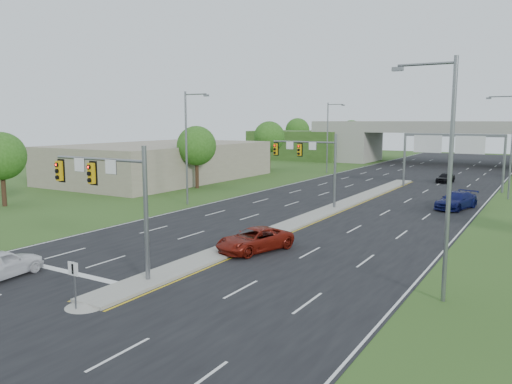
{
  "coord_description": "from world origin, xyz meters",
  "views": [
    {
      "loc": [
        17.45,
        -18.28,
        8.22
      ],
      "look_at": [
        -1.3,
        12.91,
        3.0
      ],
      "focal_mm": 35.0,
      "sensor_mm": 36.0,
      "label": 1
    }
  ],
  "objects_px": {
    "signal_mast_near": "(112,188)",
    "car_white": "(0,264)",
    "signal_mast_far": "(313,158)",
    "car_far_c": "(445,178)",
    "car_far_b": "(456,200)",
    "keep_right_sign": "(74,277)",
    "overpass": "(447,146)",
    "car_far_a": "(254,240)",
    "sign_gantry": "(451,146)"
  },
  "relations": [
    {
      "from": "signal_mast_near",
      "to": "signal_mast_far",
      "type": "height_order",
      "value": "same"
    },
    {
      "from": "signal_mast_near",
      "to": "sign_gantry",
      "type": "height_order",
      "value": "signal_mast_near"
    },
    {
      "from": "signal_mast_near",
      "to": "car_far_c",
      "type": "height_order",
      "value": "signal_mast_near"
    },
    {
      "from": "sign_gantry",
      "to": "keep_right_sign",
      "type": "bearing_deg",
      "value": -97.7
    },
    {
      "from": "overpass",
      "to": "keep_right_sign",
      "type": "bearing_deg",
      "value": -90.0
    },
    {
      "from": "car_white",
      "to": "keep_right_sign",
      "type": "bearing_deg",
      "value": 165.7
    },
    {
      "from": "signal_mast_far",
      "to": "car_far_b",
      "type": "xyz_separation_m",
      "value": [
        12.08,
        5.93,
        -3.91
      ]
    },
    {
      "from": "sign_gantry",
      "to": "overpass",
      "type": "bearing_deg",
      "value": 100.79
    },
    {
      "from": "signal_mast_far",
      "to": "car_far_a",
      "type": "height_order",
      "value": "signal_mast_far"
    },
    {
      "from": "signal_mast_near",
      "to": "keep_right_sign",
      "type": "distance_m",
      "value": 5.94
    },
    {
      "from": "signal_mast_near",
      "to": "car_white",
      "type": "height_order",
      "value": "signal_mast_near"
    },
    {
      "from": "car_white",
      "to": "signal_mast_near",
      "type": "bearing_deg",
      "value": -150.08
    },
    {
      "from": "car_white",
      "to": "car_far_a",
      "type": "height_order",
      "value": "car_white"
    },
    {
      "from": "signal_mast_near",
      "to": "sign_gantry",
      "type": "relative_size",
      "value": 0.6
    },
    {
      "from": "car_far_c",
      "to": "car_far_b",
      "type": "bearing_deg",
      "value": -68.61
    },
    {
      "from": "overpass",
      "to": "car_far_c",
      "type": "height_order",
      "value": "overpass"
    },
    {
      "from": "overpass",
      "to": "car_far_b",
      "type": "height_order",
      "value": "overpass"
    },
    {
      "from": "keep_right_sign",
      "to": "car_white",
      "type": "relative_size",
      "value": 0.48
    },
    {
      "from": "overpass",
      "to": "sign_gantry",
      "type": "bearing_deg",
      "value": -79.21
    },
    {
      "from": "keep_right_sign",
      "to": "car_far_a",
      "type": "bearing_deg",
      "value": 83.21
    },
    {
      "from": "sign_gantry",
      "to": "car_far_b",
      "type": "bearing_deg",
      "value": -77.46
    },
    {
      "from": "car_white",
      "to": "car_far_b",
      "type": "distance_m",
      "value": 38.31
    },
    {
      "from": "signal_mast_far",
      "to": "keep_right_sign",
      "type": "xyz_separation_m",
      "value": [
        2.26,
        -29.45,
        -3.21
      ]
    },
    {
      "from": "car_far_b",
      "to": "car_far_c",
      "type": "bearing_deg",
      "value": 118.41
    },
    {
      "from": "car_white",
      "to": "car_far_c",
      "type": "xyz_separation_m",
      "value": [
        12.08,
        55.03,
        -0.11
      ]
    },
    {
      "from": "sign_gantry",
      "to": "overpass",
      "type": "distance_m",
      "value": 35.75
    },
    {
      "from": "car_far_a",
      "to": "car_far_c",
      "type": "height_order",
      "value": "car_far_a"
    },
    {
      "from": "overpass",
      "to": "car_far_c",
      "type": "relative_size",
      "value": 20.53
    },
    {
      "from": "signal_mast_far",
      "to": "overpass",
      "type": "relative_size",
      "value": 0.09
    },
    {
      "from": "signal_mast_far",
      "to": "car_far_b",
      "type": "bearing_deg",
      "value": 26.16
    },
    {
      "from": "signal_mast_far",
      "to": "car_far_c",
      "type": "relative_size",
      "value": 1.8
    },
    {
      "from": "car_white",
      "to": "car_far_c",
      "type": "height_order",
      "value": "car_white"
    },
    {
      "from": "keep_right_sign",
      "to": "overpass",
      "type": "distance_m",
      "value": 84.55
    },
    {
      "from": "car_white",
      "to": "car_far_c",
      "type": "relative_size",
      "value": 1.17
    },
    {
      "from": "signal_mast_near",
      "to": "car_far_b",
      "type": "relative_size",
      "value": 1.28
    },
    {
      "from": "signal_mast_near",
      "to": "overpass",
      "type": "distance_m",
      "value": 80.11
    },
    {
      "from": "car_far_b",
      "to": "keep_right_sign",
      "type": "bearing_deg",
      "value": -90.01
    },
    {
      "from": "signal_mast_near",
      "to": "car_far_a",
      "type": "bearing_deg",
      "value": 65.19
    },
    {
      "from": "sign_gantry",
      "to": "car_far_b",
      "type": "distance_m",
      "value": 15.07
    },
    {
      "from": "keep_right_sign",
      "to": "overpass",
      "type": "relative_size",
      "value": 0.03
    },
    {
      "from": "car_far_a",
      "to": "car_far_b",
      "type": "xyz_separation_m",
      "value": [
        8.31,
        22.79,
        0.07
      ]
    },
    {
      "from": "signal_mast_far",
      "to": "car_far_c",
      "type": "distance_m",
      "value": 27.83
    },
    {
      "from": "overpass",
      "to": "car_white",
      "type": "bearing_deg",
      "value": -94.79
    },
    {
      "from": "signal_mast_near",
      "to": "car_far_c",
      "type": "xyz_separation_m",
      "value": [
        7.35,
        51.54,
        -4.04
      ]
    },
    {
      "from": "car_far_a",
      "to": "sign_gantry",
      "type": "bearing_deg",
      "value": 99.36
    },
    {
      "from": "signal_mast_near",
      "to": "car_white",
      "type": "distance_m",
      "value": 7.07
    },
    {
      "from": "sign_gantry",
      "to": "car_far_c",
      "type": "distance_m",
      "value": 8.14
    },
    {
      "from": "sign_gantry",
      "to": "overpass",
      "type": "xyz_separation_m",
      "value": [
        -6.68,
        35.08,
        -1.69
      ]
    },
    {
      "from": "car_far_a",
      "to": "car_far_b",
      "type": "distance_m",
      "value": 24.26
    },
    {
      "from": "keep_right_sign",
      "to": "car_far_b",
      "type": "relative_size",
      "value": 0.4
    }
  ]
}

